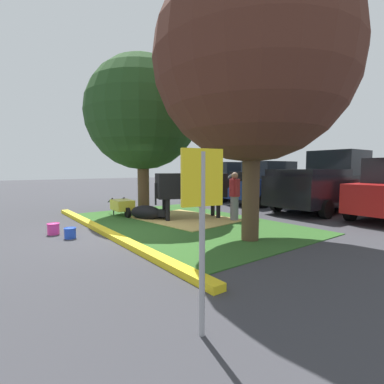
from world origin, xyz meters
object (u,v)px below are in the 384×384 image
at_px(person_handler, 234,195).
at_px(sedan_blue, 269,183).
at_px(bucket_blue, 70,233).
at_px(wheelbarrow, 123,205).
at_px(shade_tree_right, 253,62).
at_px(sedan_silver, 232,181).
at_px(shade_tree_left, 142,114).
at_px(bucket_pink, 53,229).
at_px(calf_lying, 147,213).
at_px(pickup_truck_black, 327,183).
at_px(cow_holstein, 195,186).
at_px(parking_sign, 202,205).

distance_m(person_handler, sedan_blue, 5.18).
relative_size(bucket_blue, sedan_blue, 0.07).
distance_m(wheelbarrow, sedan_blue, 7.19).
distance_m(shade_tree_right, wheelbarrow, 6.28).
bearing_deg(sedan_silver, shade_tree_left, -77.77).
relative_size(person_handler, bucket_pink, 5.03).
distance_m(shade_tree_left, shade_tree_right, 5.38).
bearing_deg(calf_lying, shade_tree_left, 156.19).
distance_m(calf_lying, person_handler, 2.91).
bearing_deg(calf_lying, bucket_blue, -68.01).
relative_size(wheelbarrow, pickup_truck_black, 0.30).
xyz_separation_m(cow_holstein, parking_sign, (5.27, -3.95, 0.22)).
relative_size(person_handler, bucket_blue, 5.38).
xyz_separation_m(cow_holstein, pickup_truck_black, (1.64, 5.45, 0.00)).
height_order(bucket_blue, sedan_blue, sedan_blue).
height_order(shade_tree_right, sedan_silver, shade_tree_right).
bearing_deg(shade_tree_left, bucket_pink, -61.67).
height_order(wheelbarrow, bucket_blue, wheelbarrow).
xyz_separation_m(sedan_blue, pickup_truck_black, (2.84, 0.01, 0.13)).
relative_size(calf_lying, person_handler, 0.81).
distance_m(calf_lying, pickup_truck_black, 7.27).
relative_size(shade_tree_right, pickup_truck_black, 1.16).
height_order(cow_holstein, pickup_truck_black, pickup_truck_black).
bearing_deg(parking_sign, cow_holstein, 143.13).
xyz_separation_m(parking_sign, pickup_truck_black, (-3.63, 9.40, -0.22)).
xyz_separation_m(calf_lying, parking_sign, (6.09, -2.61, 1.09)).
relative_size(calf_lying, bucket_blue, 4.37).
relative_size(shade_tree_left, cow_holstein, 1.93).
xyz_separation_m(wheelbarrow, parking_sign, (7.25, -2.26, 0.94)).
bearing_deg(bucket_blue, parking_sign, 0.49).
xyz_separation_m(bucket_pink, bucket_blue, (0.68, 0.24, -0.01)).
bearing_deg(person_handler, sedan_silver, 135.80).
relative_size(parking_sign, bucket_blue, 6.46).
xyz_separation_m(bucket_blue, sedan_blue, (-1.45, 9.43, 0.85)).
relative_size(parking_sign, bucket_pink, 6.04).
height_order(calf_lying, bucket_blue, calf_lying).
distance_m(bucket_pink, bucket_blue, 0.72).
relative_size(cow_holstein, calf_lying, 2.39).
bearing_deg(person_handler, wheelbarrow, -140.98).
relative_size(cow_holstein, parking_sign, 1.61).
bearing_deg(shade_tree_left, parking_sign, -23.30).
height_order(shade_tree_left, bucket_pink, shade_tree_left).
xyz_separation_m(bucket_blue, pickup_truck_black, (1.39, 9.44, 0.98)).
height_order(shade_tree_left, wheelbarrow, shade_tree_left).
xyz_separation_m(shade_tree_left, person_handler, (3.43, 1.45, -2.91)).
xyz_separation_m(shade_tree_left, sedan_blue, (1.15, 6.10, -2.76)).
xyz_separation_m(person_handler, bucket_pink, (-1.50, -5.02, -0.69)).
bearing_deg(shade_tree_right, pickup_truck_black, 102.62).
distance_m(wheelbarrow, sedan_silver, 7.31).
height_order(shade_tree_left, pickup_truck_black, shade_tree_left).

